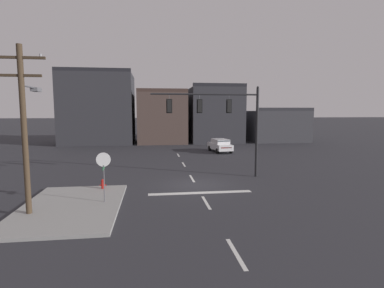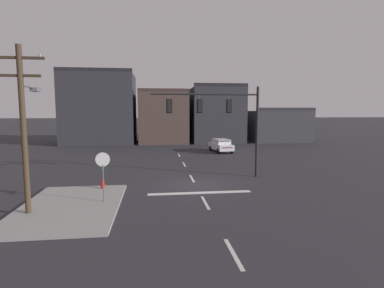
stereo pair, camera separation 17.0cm
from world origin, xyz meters
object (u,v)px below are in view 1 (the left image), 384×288
car_lot_nearside (220,145)px  fire_hydrant (103,186)px  signal_mast_near_side (224,115)px  stop_sign (104,165)px  utility_pole (25,123)px

car_lot_nearside → fire_hydrant: size_ratio=6.15×
fire_hydrant → signal_mast_near_side: bearing=18.0°
stop_sign → fire_hydrant: (-0.54, 2.90, -1.82)m
signal_mast_near_side → stop_sign: bearing=-144.4°
car_lot_nearside → utility_pole: bearing=-124.1°
car_lot_nearside → utility_pole: size_ratio=0.57×
utility_pole → fire_hydrant: utility_pole is taller
signal_mast_near_side → stop_sign: signal_mast_near_side is taller
car_lot_nearside → stop_sign: bearing=-118.9°
signal_mast_near_side → fire_hydrant: signal_mast_near_side is taller
utility_pole → fire_hydrant: (2.76, 4.19, -4.15)m
car_lot_nearside → fire_hydrant: 20.15m
utility_pole → fire_hydrant: bearing=56.6°
stop_sign → car_lot_nearside: 22.37m
stop_sign → utility_pole: (-3.30, -1.29, 2.34)m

